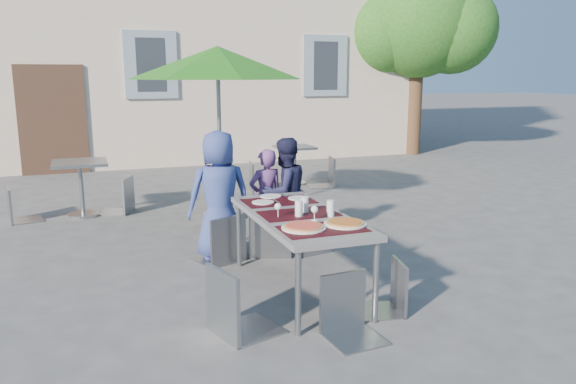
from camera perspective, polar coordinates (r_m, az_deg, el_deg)
name	(u,v)px	position (r m, az deg, el deg)	size (l,w,h in m)	color
ground	(257,289)	(5.45, -3.14, -9.80)	(90.00, 90.00, 0.00)	#474749
tree	(419,23)	(14.80, 13.18, 16.41)	(3.60, 3.00, 4.70)	#4B3320
dining_table	(299,220)	(5.18, 1.08, -2.82)	(0.80, 1.85, 0.76)	#4A4A4F
pizza_near_left	(304,227)	(4.67, 1.59, -3.56)	(0.37, 0.37, 0.03)	white
pizza_near_right	(345,223)	(4.81, 5.82, -3.14)	(0.37, 0.37, 0.03)	white
glassware	(308,208)	(5.08, 2.08, -1.59)	(0.52, 0.36, 0.15)	silver
place_settings	(278,199)	(5.75, -1.04, -0.68)	(0.66, 0.46, 0.01)	white
child_0	(219,195)	(6.19, -6.99, -0.32)	(0.70, 0.45, 1.42)	navy
child_1	(266,198)	(6.59, -2.26, -0.64)	(0.42, 0.28, 1.16)	#663B79
child_2	(285,192)	(6.61, -0.35, -0.04)	(0.63, 0.36, 1.29)	#1C1D3D
chair_0	(222,209)	(6.04, -6.71, -1.77)	(0.58, 0.58, 1.01)	slate
chair_1	(270,202)	(6.23, -1.81, -1.01)	(0.60, 0.60, 1.05)	gray
chair_2	(314,205)	(6.35, 2.62, -1.38)	(0.50, 0.50, 0.95)	gray
chair_3	(234,259)	(4.34, -5.53, -6.80)	(0.59, 0.58, 1.06)	#8F969A
chair_4	(390,257)	(4.87, 10.33, -6.54)	(0.45, 0.45, 0.85)	gray
chair_5	(350,270)	(4.38, 6.30, -7.89)	(0.44, 0.44, 0.92)	gray
patio_umbrella	(218,64)	(7.72, -7.15, 12.74)	(2.37, 2.37, 2.38)	#AFB3B7
cafe_table_0	(81,178)	(8.53, -20.32, 1.39)	(0.74, 0.74, 0.80)	#AFB3B7
bg_chair_l_0	(15,183)	(8.56, -25.97, 0.79)	(0.48, 0.48, 0.93)	gray
bg_chair_r_0	(120,173)	(8.56, -16.70, 1.86)	(0.59, 0.59, 1.01)	#8F949A
cafe_table_1	(295,159)	(10.40, 0.68, 3.37)	(0.66, 0.66, 0.71)	#AFB3B7
bg_chair_l_1	(257,159)	(9.68, -3.13, 3.37)	(0.51, 0.50, 0.98)	gray
bg_chair_r_1	(326,154)	(10.16, 3.92, 3.84)	(0.53, 0.53, 1.01)	gray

